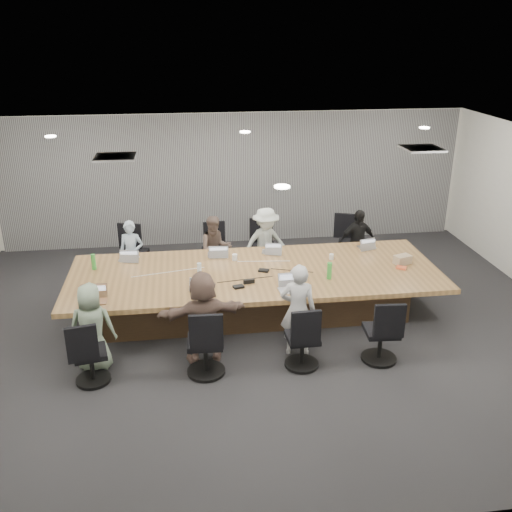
{
  "coord_description": "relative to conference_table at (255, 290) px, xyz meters",
  "views": [
    {
      "loc": [
        -1.12,
        -7.92,
        4.44
      ],
      "look_at": [
        0.0,
        0.4,
        1.05
      ],
      "focal_mm": 40.0,
      "sensor_mm": 36.0,
      "label": 1
    }
  ],
  "objects": [
    {
      "name": "floor",
      "position": [
        0.0,
        -0.5,
        -0.4
      ],
      "size": [
        10.0,
        8.0,
        0.0
      ],
      "primitive_type": "cube",
      "color": "#272729",
      "rests_on": "ground"
    },
    {
      "name": "ceiling",
      "position": [
        0.0,
        -0.5,
        2.4
      ],
      "size": [
        10.0,
        8.0,
        0.0
      ],
      "primitive_type": "cube",
      "color": "white",
      "rests_on": "wall_back"
    },
    {
      "name": "wall_back",
      "position": [
        0.0,
        3.5,
        1.0
      ],
      "size": [
        10.0,
        0.0,
        2.8
      ],
      "primitive_type": "cube",
      "rotation": [
        1.57,
        0.0,
        0.0
      ],
      "color": "beige",
      "rests_on": "ground"
    },
    {
      "name": "wall_front",
      "position": [
        0.0,
        -4.5,
        1.0
      ],
      "size": [
        10.0,
        0.0,
        2.8
      ],
      "primitive_type": "cube",
      "rotation": [
        -1.57,
        0.0,
        0.0
      ],
      "color": "beige",
      "rests_on": "ground"
    },
    {
      "name": "curtain",
      "position": [
        0.0,
        3.42,
        1.0
      ],
      "size": [
        9.8,
        0.04,
        2.8
      ],
      "primitive_type": "cube",
      "color": "gray",
      "rests_on": "ground"
    },
    {
      "name": "conference_table",
      "position": [
        0.0,
        0.0,
        0.0
      ],
      "size": [
        6.0,
        2.2,
        0.74
      ],
      "color": "#493320",
      "rests_on": "ground"
    },
    {
      "name": "chair_0",
      "position": [
        -2.07,
        1.7,
        0.01
      ],
      "size": [
        0.68,
        0.68,
        0.82
      ],
      "primitive_type": null,
      "rotation": [
        0.0,
        0.0,
        2.87
      ],
      "color": "black",
      "rests_on": "ground"
    },
    {
      "name": "chair_1",
      "position": [
        -0.56,
        1.7,
        -0.02
      ],
      "size": [
        0.55,
        0.55,
        0.76
      ],
      "primitive_type": null,
      "rotation": [
        0.0,
        0.0,
        3.22
      ],
      "color": "black",
      "rests_on": "ground"
    },
    {
      "name": "chair_2",
      "position": [
        0.38,
        1.7,
        0.01
      ],
      "size": [
        0.57,
        0.57,
        0.82
      ],
      "primitive_type": null,
      "rotation": [
        0.0,
        0.0,
        3.11
      ],
      "color": "black",
      "rests_on": "ground"
    },
    {
      "name": "chair_3",
      "position": [
        2.13,
        1.7,
        0.02
      ],
      "size": [
        0.73,
        0.73,
        0.85
      ],
      "primitive_type": null,
      "rotation": [
        0.0,
        0.0,
        2.81
      ],
      "color": "black",
      "rests_on": "ground"
    },
    {
      "name": "chair_4",
      "position": [
        -2.42,
        -1.7,
        -0.04
      ],
      "size": [
        0.58,
        0.58,
        0.73
      ],
      "primitive_type": null,
      "rotation": [
        0.0,
        0.0,
        0.2
      ],
      "color": "black",
      "rests_on": "ground"
    },
    {
      "name": "chair_5",
      "position": [
        -0.91,
        -1.7,
        0.01
      ],
      "size": [
        0.58,
        0.58,
        0.82
      ],
      "primitive_type": null,
      "rotation": [
        0.0,
        0.0,
        -0.05
      ],
      "color": "black",
      "rests_on": "ground"
    },
    {
      "name": "chair_6",
      "position": [
        0.43,
        -1.7,
        -0.03
      ],
      "size": [
        0.52,
        0.52,
        0.75
      ],
      "primitive_type": null,
      "rotation": [
        0.0,
        0.0,
        0.03
      ],
      "color": "black",
      "rests_on": "ground"
    },
    {
      "name": "chair_7",
      "position": [
        1.56,
        -1.7,
        -0.01
      ],
      "size": [
        0.57,
        0.57,
        0.79
      ],
      "primitive_type": null,
      "rotation": [
        0.0,
        0.0,
        -0.07
      ],
      "color": "black",
      "rests_on": "ground"
    },
    {
      "name": "person_0",
      "position": [
        -2.07,
        1.35,
        0.22
      ],
      "size": [
        0.5,
        0.38,
        1.24
      ],
      "primitive_type": "imported",
      "rotation": [
        0.0,
        0.0,
        6.08
      ],
      "color": "#A2B7C9",
      "rests_on": "ground"
    },
    {
      "name": "laptop_0",
      "position": [
        -2.07,
        0.8,
        0.35
      ],
      "size": [
        0.35,
        0.27,
        0.02
      ],
      "primitive_type": "cube",
      "rotation": [
        0.0,
        0.0,
        2.99
      ],
      "color": "#B2B2B7",
      "rests_on": "conference_table"
    },
    {
      "name": "person_1",
      "position": [
        -0.56,
        1.35,
        0.23
      ],
      "size": [
        0.66,
        0.54,
        1.26
      ],
      "primitive_type": "imported",
      "rotation": [
        0.0,
        0.0,
        6.39
      ],
      "color": "brown",
      "rests_on": "ground"
    },
    {
      "name": "laptop_1",
      "position": [
        -0.56,
        0.8,
        0.35
      ],
      "size": [
        0.35,
        0.25,
        0.02
      ],
      "primitive_type": "cube",
      "rotation": [
        0.0,
        0.0,
        3.08
      ],
      "color": "#B2B2B7",
      "rests_on": "conference_table"
    },
    {
      "name": "person_2",
      "position": [
        0.38,
        1.35,
        0.29
      ],
      "size": [
        0.99,
        0.72,
        1.38
      ],
      "primitive_type": "imported",
      "rotation": [
        0.0,
        0.0,
        6.53
      ],
      "color": "#ACB6AE",
      "rests_on": "ground"
    },
    {
      "name": "laptop_2",
      "position": [
        0.38,
        0.8,
        0.35
      ],
      "size": [
        0.33,
        0.26,
        0.02
      ],
      "primitive_type": "cube",
      "rotation": [
        0.0,
        0.0,
        2.94
      ],
      "color": "#B2B2B7",
      "rests_on": "conference_table"
    },
    {
      "name": "person_3",
      "position": [
        2.13,
        1.35,
        0.24
      ],
      "size": [
        0.79,
        0.43,
        1.28
      ],
      "primitive_type": "imported",
      "rotation": [
        0.0,
        0.0,
        6.44
      ],
      "color": "black",
      "rests_on": "ground"
    },
    {
      "name": "laptop_3",
      "position": [
        2.13,
        0.8,
        0.35
      ],
      "size": [
        0.33,
        0.25,
        0.02
      ],
      "primitive_type": "cube",
      "rotation": [
        0.0,
        0.0,
        3.34
      ],
      "color": "#B2B2B7",
      "rests_on": "conference_table"
    },
    {
      "name": "person_4",
      "position": [
        -2.42,
        -1.35,
        0.23
      ],
      "size": [
        0.65,
        0.45,
        1.27
      ],
      "primitive_type": "imported",
      "rotation": [
        0.0,
        0.0,
        3.06
      ],
      "color": "gray",
      "rests_on": "ground"
    },
    {
      "name": "laptop_4",
      "position": [
        -2.42,
        -0.8,
        0.35
      ],
      "size": [
        0.3,
        0.21,
        0.02
      ],
      "primitive_type": "cube",
      "rotation": [
        0.0,
        0.0,
        0.0
      ],
      "color": "#8C6647",
      "rests_on": "conference_table"
    },
    {
      "name": "person_5",
      "position": [
        -0.91,
        -1.35,
        0.28
      ],
      "size": [
        1.3,
        0.56,
        1.36
      ],
      "primitive_type": "imported",
      "rotation": [
        0.0,
        0.0,
        3.27
      ],
      "color": "brown",
      "rests_on": "ground"
    },
    {
      "name": "laptop_5",
      "position": [
        -0.91,
        -0.8,
        0.35
      ],
      "size": [
        0.32,
        0.25,
        0.02
      ],
      "primitive_type": "cube",
      "rotation": [
        0.0,
        0.0,
        -0.19
      ],
      "color": "#B2B2B7",
      "rests_on": "conference_table"
    },
    {
      "name": "person_6",
      "position": [
        0.43,
        -1.35,
        0.3
      ],
      "size": [
        0.57,
        0.43,
        1.4
      ],
      "primitive_type": "imported",
      "rotation": [
        0.0,
        0.0,
        2.94
      ],
      "color": "#AEAEAE",
      "rests_on": "ground"
    },
    {
      "name": "laptop_6",
      "position": [
        0.43,
        -0.8,
        0.35
      ],
      "size": [
        0.36,
        0.26,
        0.02
      ],
      "primitive_type": "cube",
      "rotation": [
        0.0,
        0.0,
        0.06
      ],
      "color": "#B2B2B7",
      "rests_on": "conference_table"
    },
    {
      "name": "bottle_green_left",
      "position": [
        -2.6,
        0.44,
        0.47
      ],
      "size": [
        0.09,
        0.09,
        0.26
      ],
      "primitive_type": "cylinder",
      "rotation": [
        0.0,
        0.0,
        0.29
      ],
      "color": "green",
      "rests_on": "conference_table"
    },
    {
      "name": "bottle_green_right",
      "position": [
        1.12,
        -0.44,
        0.47
      ],
      "size": [
        0.08,
        0.08,
        0.27
      ],
      "primitive_type": "cylinder",
      "rotation": [
        0.0,
        0.0,
        0.05
      ],
      "color": "green",
      "rests_on": "conference_table"
    },
    {
      "name": "bottle_clear",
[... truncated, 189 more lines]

